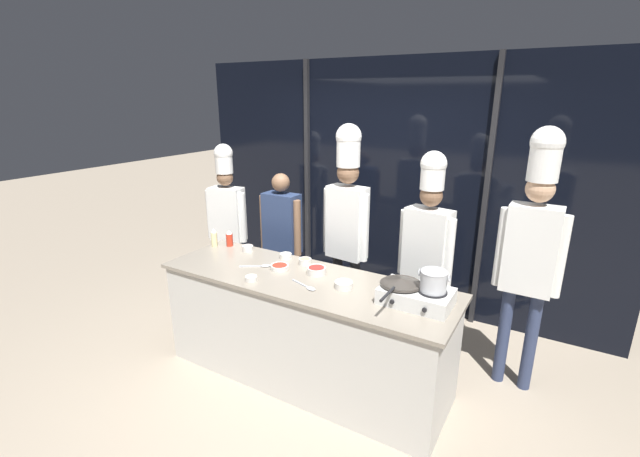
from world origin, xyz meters
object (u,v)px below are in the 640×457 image
object	(u,v)px
serving_spoon_slotted	(261,266)
serving_spoon_solid	(308,287)
portable_stove	(416,296)
chef_sous	(347,213)
prep_bowl_chili_flakes	(280,267)
prep_bowl_rice	(251,278)
prep_bowl_bean_sprouts	(344,284)
prep_bowl_shrimp	(248,248)
frying_pan	(401,282)
squeeze_bottle_oil	(214,238)
prep_bowl_garlic	(286,255)
squeeze_bottle_chili	(229,239)
person_guest	(282,233)
chef_pastry	(533,238)
chef_head	(227,211)
chef_line	(427,241)
stock_pot	(434,281)
prep_bowl_bell_pepper	(316,270)
prep_bowl_mushrooms	(305,261)

from	to	relation	value
serving_spoon_slotted	serving_spoon_solid	xyz separation A→B (m)	(0.57, -0.16, 0.00)
portable_stove	chef_sous	bearing A→B (deg)	141.66
prep_bowl_chili_flakes	prep_bowl_rice	bearing A→B (deg)	-99.98
prep_bowl_bean_sprouts	prep_bowl_chili_flakes	world-z (taller)	prep_bowl_bean_sprouts
prep_bowl_shrimp	chef_sous	xyz separation A→B (m)	(0.78, 0.50, 0.33)
frying_pan	squeeze_bottle_oil	bearing A→B (deg)	175.08
prep_bowl_garlic	serving_spoon_slotted	bearing A→B (deg)	-102.77
squeeze_bottle_chili	chef_sous	distance (m)	1.17
serving_spoon_slotted	portable_stove	bearing A→B (deg)	0.65
serving_spoon_slotted	person_guest	world-z (taller)	person_guest
serving_spoon_slotted	chef_pastry	world-z (taller)	chef_pastry
squeeze_bottle_oil	person_guest	xyz separation A→B (m)	(0.41, 0.55, -0.04)
chef_head	chef_line	world-z (taller)	chef_line
prep_bowl_shrimp	stock_pot	bearing A→B (deg)	-7.10
prep_bowl_bell_pepper	serving_spoon_slotted	size ratio (longest dim) A/B	0.66
prep_bowl_shrimp	chef_pastry	xyz separation A→B (m)	(2.33, 0.53, 0.35)
chef_head	chef_line	bearing A→B (deg)	169.50
prep_bowl_shrimp	prep_bowl_chili_flakes	bearing A→B (deg)	-21.66
prep_bowl_rice	prep_bowl_shrimp	bearing A→B (deg)	132.06
frying_pan	chef_line	distance (m)	0.75
portable_stove	chef_head	size ratio (longest dim) A/B	0.27
chef_line	prep_bowl_bean_sprouts	bearing A→B (deg)	74.02
prep_bowl_bean_sprouts	serving_spoon_solid	size ratio (longest dim) A/B	0.53
prep_bowl_rice	chef_head	bearing A→B (deg)	138.80
frying_pan	prep_bowl_bell_pepper	size ratio (longest dim) A/B	3.30
frying_pan	chef_sous	bearing A→B (deg)	137.76
prep_bowl_mushrooms	prep_bowl_bell_pepper	size ratio (longest dim) A/B	0.68
frying_pan	serving_spoon_slotted	size ratio (longest dim) A/B	2.19
person_guest	chef_line	distance (m)	1.51
chef_sous	squeeze_bottle_chili	bearing A→B (deg)	31.57
frying_pan	prep_bowl_bean_sprouts	size ratio (longest dim) A/B	3.77
prep_bowl_garlic	prep_bowl_chili_flakes	bearing A→B (deg)	-66.62
prep_bowl_chili_flakes	prep_bowl_mushrooms	bearing A→B (deg)	56.51
stock_pot	squeeze_bottle_chili	bearing A→B (deg)	173.19
portable_stove	prep_bowl_rice	xyz separation A→B (m)	(-1.24, -0.28, -0.04)
portable_stove	stock_pot	distance (m)	0.18
chef_line	chef_pastry	bearing A→B (deg)	-167.30
chef_head	chef_line	xyz separation A→B (m)	(2.27, -0.01, 0.05)
prep_bowl_chili_flakes	serving_spoon_solid	distance (m)	0.45
squeeze_bottle_chili	chef_line	bearing A→B (deg)	15.41
prep_bowl_bean_sprouts	chef_line	size ratio (longest dim) A/B	0.07
chef_pastry	stock_pot	bearing A→B (deg)	56.98
portable_stove	person_guest	size ratio (longest dim) A/B	0.31
prep_bowl_rice	prep_bowl_garlic	distance (m)	0.54
squeeze_bottle_chili	chef_line	xyz separation A→B (m)	(1.79, 0.49, 0.14)
prep_bowl_garlic	chef_sous	distance (m)	0.69
stock_pot	squeeze_bottle_oil	world-z (taller)	stock_pot
stock_pot	squeeze_bottle_chili	distance (m)	2.07
prep_bowl_bell_pepper	portable_stove	bearing A→B (deg)	-6.19
serving_spoon_slotted	prep_bowl_shrimp	bearing A→B (deg)	145.47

